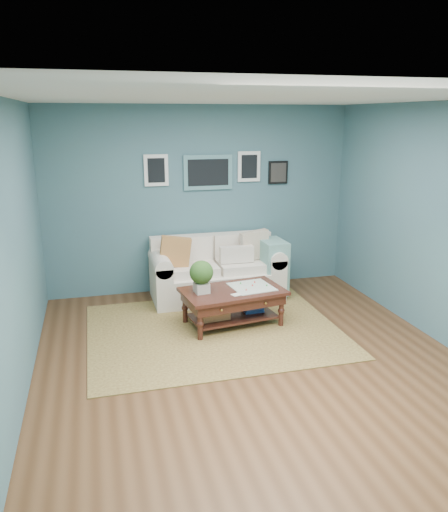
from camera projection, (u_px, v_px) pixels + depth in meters
name	position (u px, v px, depth m)	size (l,w,h in m)	color
room_shell	(252.00, 236.00, 5.04)	(5.00, 5.02, 2.70)	brown
area_rug	(214.00, 330.00, 6.10)	(3.00, 2.40, 0.01)	#55381E
loveseat	(222.00, 270.00, 7.18)	(1.89, 0.86, 0.97)	#F0E3CF
coffee_table	(228.00, 296.00, 6.17)	(1.32, 0.88, 0.87)	black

